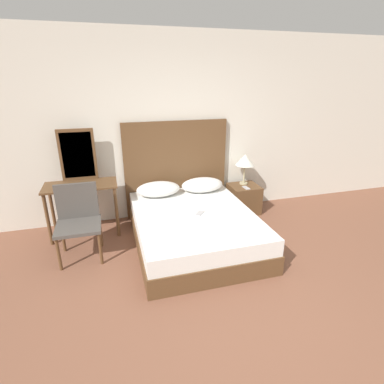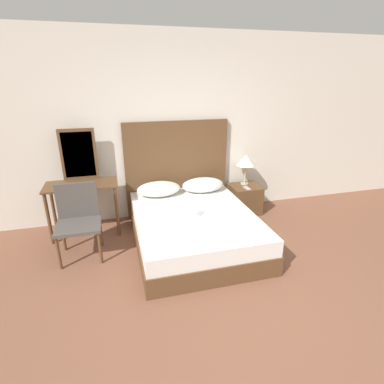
{
  "view_description": "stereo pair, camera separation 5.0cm",
  "coord_description": "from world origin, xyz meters",
  "px_view_note": "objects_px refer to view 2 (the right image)",
  "views": [
    {
      "loc": [
        -1.08,
        -1.88,
        2.08
      ],
      "look_at": [
        -0.09,
        1.57,
        0.69
      ],
      "focal_mm": 28.0,
      "sensor_mm": 36.0,
      "label": 1
    },
    {
      "loc": [
        -1.03,
        -1.89,
        2.08
      ],
      "look_at": [
        -0.09,
        1.57,
        0.69
      ],
      "focal_mm": 28.0,
      "sensor_mm": 36.0,
      "label": 2
    }
  ],
  "objects_px": {
    "bed": "(194,228)",
    "table_lamp": "(246,161)",
    "vanity_desk": "(82,193)",
    "phone_on_nightstand": "(247,188)",
    "phone_on_bed": "(200,213)",
    "chair": "(78,216)",
    "nightstand": "(244,199)"
  },
  "relations": [
    {
      "from": "phone_on_bed",
      "to": "nightstand",
      "type": "xyz_separation_m",
      "value": [
        0.99,
        0.78,
        -0.22
      ]
    },
    {
      "from": "bed",
      "to": "table_lamp",
      "type": "xyz_separation_m",
      "value": [
        1.08,
        0.82,
        0.62
      ]
    },
    {
      "from": "phone_on_bed",
      "to": "chair",
      "type": "height_order",
      "value": "chair"
    },
    {
      "from": "nightstand",
      "to": "vanity_desk",
      "type": "distance_m",
      "value": 2.47
    },
    {
      "from": "nightstand",
      "to": "table_lamp",
      "type": "relative_size",
      "value": 0.93
    },
    {
      "from": "nightstand",
      "to": "vanity_desk",
      "type": "bearing_deg",
      "value": -178.4
    },
    {
      "from": "phone_on_bed",
      "to": "table_lamp",
      "type": "height_order",
      "value": "table_lamp"
    },
    {
      "from": "table_lamp",
      "to": "chair",
      "type": "xyz_separation_m",
      "value": [
        -2.49,
        -0.68,
        -0.34
      ]
    },
    {
      "from": "nightstand",
      "to": "chair",
      "type": "height_order",
      "value": "chair"
    },
    {
      "from": "nightstand",
      "to": "table_lamp",
      "type": "distance_m",
      "value": 0.62
    },
    {
      "from": "phone_on_nightstand",
      "to": "table_lamp",
      "type": "bearing_deg",
      "value": 76.63
    },
    {
      "from": "bed",
      "to": "table_lamp",
      "type": "distance_m",
      "value": 1.49
    },
    {
      "from": "phone_on_bed",
      "to": "nightstand",
      "type": "relative_size",
      "value": 0.35
    },
    {
      "from": "vanity_desk",
      "to": "chair",
      "type": "distance_m",
      "value": 0.53
    },
    {
      "from": "phone_on_bed",
      "to": "table_lamp",
      "type": "xyz_separation_m",
      "value": [
        1.01,
        0.86,
        0.4
      ]
    },
    {
      "from": "nightstand",
      "to": "phone_on_nightstand",
      "type": "relative_size",
      "value": 2.97
    },
    {
      "from": "nightstand",
      "to": "table_lamp",
      "type": "xyz_separation_m",
      "value": [
        0.02,
        0.09,
        0.62
      ]
    },
    {
      "from": "phone_on_bed",
      "to": "vanity_desk",
      "type": "bearing_deg",
      "value": 153.93
    },
    {
      "from": "phone_on_bed",
      "to": "vanity_desk",
      "type": "distance_m",
      "value": 1.62
    },
    {
      "from": "phone_on_bed",
      "to": "phone_on_nightstand",
      "type": "height_order",
      "value": "phone_on_nightstand"
    },
    {
      "from": "phone_on_bed",
      "to": "vanity_desk",
      "type": "height_order",
      "value": "vanity_desk"
    },
    {
      "from": "phone_on_bed",
      "to": "chair",
      "type": "xyz_separation_m",
      "value": [
        -1.47,
        0.18,
        0.06
      ]
    },
    {
      "from": "bed",
      "to": "phone_on_nightstand",
      "type": "height_order",
      "value": "phone_on_nightstand"
    },
    {
      "from": "bed",
      "to": "vanity_desk",
      "type": "xyz_separation_m",
      "value": [
        -1.39,
        0.66,
        0.38
      ]
    },
    {
      "from": "phone_on_bed",
      "to": "table_lamp",
      "type": "bearing_deg",
      "value": 40.45
    },
    {
      "from": "bed",
      "to": "table_lamp",
      "type": "relative_size",
      "value": 3.91
    },
    {
      "from": "bed",
      "to": "chair",
      "type": "xyz_separation_m",
      "value": [
        -1.41,
        0.14,
        0.29
      ]
    },
    {
      "from": "bed",
      "to": "phone_on_nightstand",
      "type": "xyz_separation_m",
      "value": [
        1.03,
        0.62,
        0.24
      ]
    },
    {
      "from": "phone_on_nightstand",
      "to": "phone_on_bed",
      "type": "bearing_deg",
      "value": -145.33
    },
    {
      "from": "bed",
      "to": "nightstand",
      "type": "distance_m",
      "value": 1.28
    },
    {
      "from": "table_lamp",
      "to": "vanity_desk",
      "type": "xyz_separation_m",
      "value": [
        -2.46,
        -0.15,
        -0.24
      ]
    },
    {
      "from": "bed",
      "to": "phone_on_bed",
      "type": "height_order",
      "value": "phone_on_bed"
    }
  ]
}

